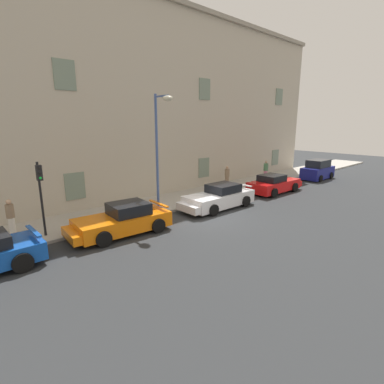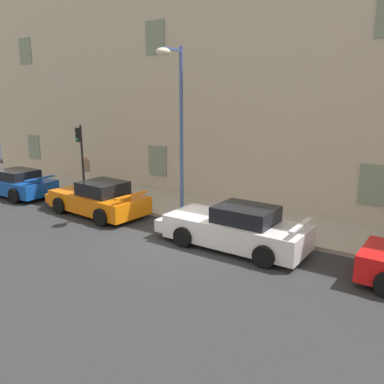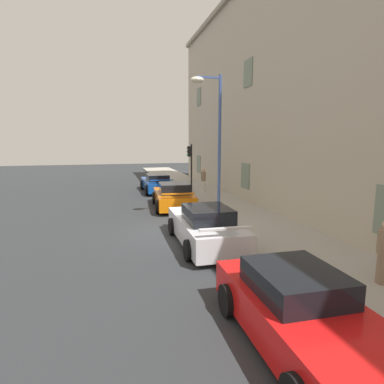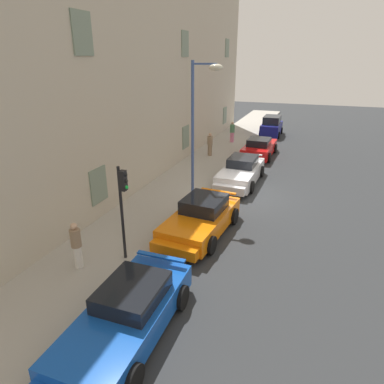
% 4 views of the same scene
% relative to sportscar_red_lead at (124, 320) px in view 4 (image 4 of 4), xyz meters
% --- Properties ---
extents(ground_plane, '(80.00, 80.00, 0.00)m').
position_rel_sportscar_red_lead_xyz_m(ground_plane, '(10.60, -0.90, -0.59)').
color(ground_plane, '#2B2D30').
extents(sidewalk, '(60.00, 3.47, 0.14)m').
position_rel_sportscar_red_lead_xyz_m(sidewalk, '(10.60, 2.77, -0.52)').
color(sidewalk, '#A8A399').
rests_on(sidewalk, ground).
extents(building_facade, '(37.75, 4.27, 12.72)m').
position_rel_sportscar_red_lead_xyz_m(building_facade, '(10.60, 6.39, 5.79)').
color(building_facade, '#BCB29E').
rests_on(building_facade, ground).
extents(sportscar_red_lead, '(4.91, 2.08, 1.30)m').
position_rel_sportscar_red_lead_xyz_m(sportscar_red_lead, '(0.00, 0.00, 0.00)').
color(sportscar_red_lead, '#144CB2').
rests_on(sportscar_red_lead, ground).
extents(sportscar_yellow_flank, '(4.77, 2.39, 1.40)m').
position_rel_sportscar_red_lead_xyz_m(sportscar_yellow_flank, '(5.84, 0.06, 0.02)').
color(sportscar_yellow_flank, orange).
rests_on(sportscar_yellow_flank, ground).
extents(sportscar_white_middle, '(4.99, 2.11, 1.41)m').
position_rel_sportscar_red_lead_xyz_m(sportscar_white_middle, '(12.24, -0.12, 0.02)').
color(sportscar_white_middle, white).
rests_on(sportscar_white_middle, ground).
extents(sportscar_tail_end, '(4.73, 2.14, 1.35)m').
position_rel_sportscar_red_lead_xyz_m(sportscar_tail_end, '(18.49, -0.13, 0.00)').
color(sportscar_tail_end, red).
rests_on(sportscar_tail_end, ground).
extents(hatchback_parked, '(3.65, 1.81, 1.76)m').
position_rel_sportscar_red_lead_xyz_m(hatchback_parked, '(25.81, 0.09, 0.20)').
color(hatchback_parked, navy).
rests_on(hatchback_parked, ground).
extents(traffic_light, '(0.22, 0.36, 3.29)m').
position_rel_sportscar_red_lead_xyz_m(traffic_light, '(3.09, 1.74, 1.80)').
color(traffic_light, black).
rests_on(traffic_light, sidewalk).
extents(street_lamp, '(0.44, 1.42, 6.37)m').
position_rel_sportscar_red_lead_xyz_m(street_lamp, '(9.11, 1.17, 3.88)').
color(street_lamp, '#3F5999').
rests_on(street_lamp, sidewalk).
extents(pedestrian_admiring, '(0.36, 0.36, 1.62)m').
position_rel_sportscar_red_lead_xyz_m(pedestrian_admiring, '(2.05, 2.95, 0.38)').
color(pedestrian_admiring, silver).
rests_on(pedestrian_admiring, sidewalk).
extents(pedestrian_strolling, '(0.52, 0.52, 1.61)m').
position_rel_sportscar_red_lead_xyz_m(pedestrian_strolling, '(16.82, 3.12, 0.36)').
color(pedestrian_strolling, '#8C7259').
rests_on(pedestrian_strolling, sidewalk).
extents(pedestrian_bystander, '(0.54, 0.54, 1.66)m').
position_rel_sportscar_red_lead_xyz_m(pedestrian_bystander, '(21.40, 2.66, 0.39)').
color(pedestrian_bystander, pink).
rests_on(pedestrian_bystander, sidewalk).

